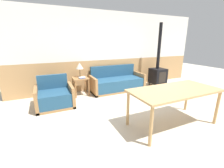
{
  "coord_description": "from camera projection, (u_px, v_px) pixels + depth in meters",
  "views": [
    {
      "loc": [
        -2.38,
        -2.42,
        1.7
      ],
      "look_at": [
        -0.73,
        1.19,
        0.56
      ],
      "focal_mm": 24.0,
      "sensor_mm": 36.0,
      "label": 1
    }
  ],
  "objects": [
    {
      "name": "ground_plane",
      "position": [
        161.0,
        116.0,
        3.54
      ],
      "size": [
        16.0,
        16.0,
        0.0
      ],
      "primitive_type": "plane",
      "color": "beige"
    },
    {
      "name": "wall_back",
      "position": [
        114.0,
        51.0,
        5.47
      ],
      "size": [
        7.2,
        0.06,
        2.7
      ],
      "color": "tan",
      "rests_on": "ground_plane"
    },
    {
      "name": "couch",
      "position": [
        117.0,
        83.0,
        5.33
      ],
      "size": [
        1.88,
        0.8,
        0.85
      ],
      "color": "#9E7042",
      "rests_on": "ground_plane"
    },
    {
      "name": "armchair",
      "position": [
        55.0,
        97.0,
        4.01
      ],
      "size": [
        0.95,
        0.8,
        0.81
      ],
      "rotation": [
        0.0,
        0.0,
        0.25
      ],
      "color": "#9E7042",
      "rests_on": "ground_plane"
    },
    {
      "name": "side_table",
      "position": [
        80.0,
        81.0,
        4.8
      ],
      "size": [
        0.48,
        0.48,
        0.58
      ],
      "color": "#9E7042",
      "rests_on": "ground_plane"
    },
    {
      "name": "table_lamp",
      "position": [
        80.0,
        66.0,
        4.75
      ],
      "size": [
        0.23,
        0.23,
        0.47
      ],
      "color": "#4C3823",
      "rests_on": "side_table"
    },
    {
      "name": "book_stack",
      "position": [
        82.0,
        78.0,
        4.71
      ],
      "size": [
        0.21,
        0.16,
        0.04
      ],
      "color": "#234799",
      "rests_on": "side_table"
    },
    {
      "name": "dining_table",
      "position": [
        175.0,
        93.0,
        3.01
      ],
      "size": [
        1.83,
        0.86,
        0.77
      ],
      "color": "tan",
      "rests_on": "ground_plane"
    },
    {
      "name": "wood_stove",
      "position": [
        158.0,
        73.0,
        5.8
      ],
      "size": [
        0.53,
        0.53,
        2.35
      ],
      "color": "black",
      "rests_on": "ground_plane"
    }
  ]
}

